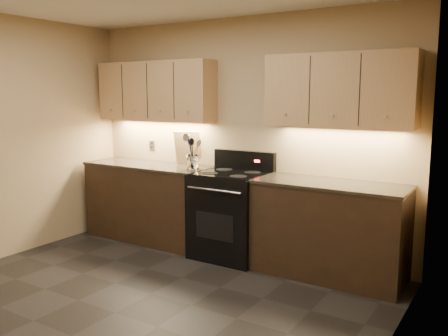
% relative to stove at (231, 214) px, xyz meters
% --- Properties ---
extents(floor, '(4.00, 4.00, 0.00)m').
position_rel_stove_xyz_m(floor, '(-0.08, -1.68, -0.48)').
color(floor, black).
rests_on(floor, ground).
extents(wall_back, '(4.00, 0.04, 2.60)m').
position_rel_stove_xyz_m(wall_back, '(-0.08, 0.32, 0.82)').
color(wall_back, tan).
rests_on(wall_back, ground).
extents(wall_right, '(0.04, 4.00, 2.60)m').
position_rel_stove_xyz_m(wall_right, '(1.92, -1.68, 0.82)').
color(wall_right, tan).
rests_on(wall_right, ground).
extents(counter_left, '(1.62, 0.62, 0.93)m').
position_rel_stove_xyz_m(counter_left, '(-1.18, 0.02, -0.01)').
color(counter_left, black).
rests_on(counter_left, ground).
extents(counter_right, '(1.46, 0.62, 0.93)m').
position_rel_stove_xyz_m(counter_right, '(1.10, 0.02, -0.01)').
color(counter_right, black).
rests_on(counter_right, ground).
extents(stove, '(0.76, 0.68, 1.14)m').
position_rel_stove_xyz_m(stove, '(0.00, 0.00, 0.00)').
color(stove, black).
rests_on(stove, ground).
extents(upper_cab_left, '(1.60, 0.30, 0.70)m').
position_rel_stove_xyz_m(upper_cab_left, '(-1.18, 0.17, 1.32)').
color(upper_cab_left, tan).
rests_on(upper_cab_left, wall_back).
extents(upper_cab_right, '(1.44, 0.30, 0.70)m').
position_rel_stove_xyz_m(upper_cab_right, '(1.10, 0.17, 1.32)').
color(upper_cab_right, tan).
rests_on(upper_cab_right, wall_back).
extents(outlet_plate, '(0.08, 0.01, 0.12)m').
position_rel_stove_xyz_m(outlet_plate, '(-1.38, 0.31, 0.64)').
color(outlet_plate, '#B2B5BA').
rests_on(outlet_plate, wall_back).
extents(utensil_crock, '(0.17, 0.17, 0.17)m').
position_rel_stove_xyz_m(utensil_crock, '(-0.50, -0.02, 0.53)').
color(utensil_crock, white).
rests_on(utensil_crock, counter_left).
extents(cutting_board, '(0.34, 0.20, 0.40)m').
position_rel_stove_xyz_m(cutting_board, '(-0.77, 0.26, 0.65)').
color(cutting_board, tan).
rests_on(cutting_board, counter_left).
extents(wooden_spoon, '(0.18, 0.09, 0.34)m').
position_rel_stove_xyz_m(wooden_spoon, '(-0.53, -0.03, 0.64)').
color(wooden_spoon, tan).
rests_on(wooden_spoon, utensil_crock).
extents(black_spoon, '(0.07, 0.09, 0.33)m').
position_rel_stove_xyz_m(black_spoon, '(-0.51, 0.01, 0.63)').
color(black_spoon, black).
rests_on(black_spoon, utensil_crock).
extents(black_turner, '(0.16, 0.14, 0.36)m').
position_rel_stove_xyz_m(black_turner, '(-0.50, -0.03, 0.64)').
color(black_turner, black).
rests_on(black_turner, utensil_crock).
extents(steel_spatula, '(0.20, 0.12, 0.35)m').
position_rel_stove_xyz_m(steel_spatula, '(-0.47, -0.01, 0.64)').
color(steel_spatula, silver).
rests_on(steel_spatula, utensil_crock).
extents(steel_skimmer, '(0.24, 0.14, 0.40)m').
position_rel_stove_xyz_m(steel_skimmer, '(-0.47, -0.03, 0.66)').
color(steel_skimmer, silver).
rests_on(steel_skimmer, utensil_crock).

